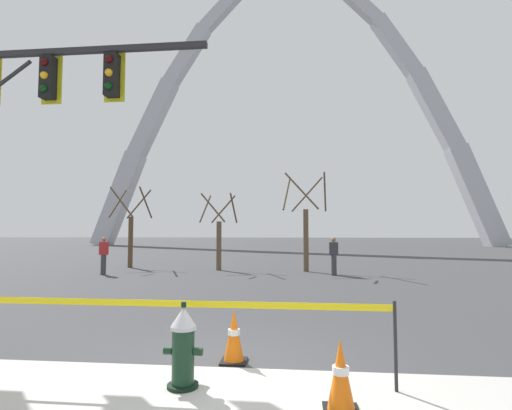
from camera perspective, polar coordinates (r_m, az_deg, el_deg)
name	(u,v)px	position (r m, az deg, el deg)	size (l,w,h in m)	color
ground_plane	(226,376)	(5.49, -4.36, -23.17)	(240.00, 240.00, 0.00)	#3D3D3F
fire_hydrant	(183,347)	(5.03, -10.35, -19.36)	(0.46, 0.48, 0.99)	black
caution_tape_barrier	(163,323)	(5.19, -13.19, -16.13)	(5.54, 0.09, 1.02)	#232326
traffic_cone_mid_sidewalk	(234,336)	(5.87, -3.17, -18.23)	(0.36, 0.36, 0.73)	black
traffic_cone_curb_edge	(341,376)	(4.48, 12.02, -22.79)	(0.36, 0.36, 0.73)	black
traffic_signal_gantry	(0,116)	(10.19, -32.78, 10.68)	(6.42, 0.44, 6.00)	#232326
monument_arch	(289,117)	(53.81, 4.77, 12.47)	(53.06, 2.30, 37.86)	#B2B5BC
tree_far_left	(131,232)	(21.40, -17.49, -3.70)	(1.88, 1.89, 4.07)	brown
tree_left_mid	(219,236)	(19.10, -5.34, -4.45)	(1.68, 1.69, 3.63)	brown
tree_center_left	(306,228)	(18.51, 7.12, -3.28)	(2.06, 2.07, 4.48)	brown
pedestrian_walking_left	(334,256)	(17.06, 11.08, -7.14)	(0.38, 0.38, 1.59)	#38383D
pedestrian_standing_center	(104,255)	(18.24, -20.97, -6.74)	(0.38, 0.27, 1.59)	#38383D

